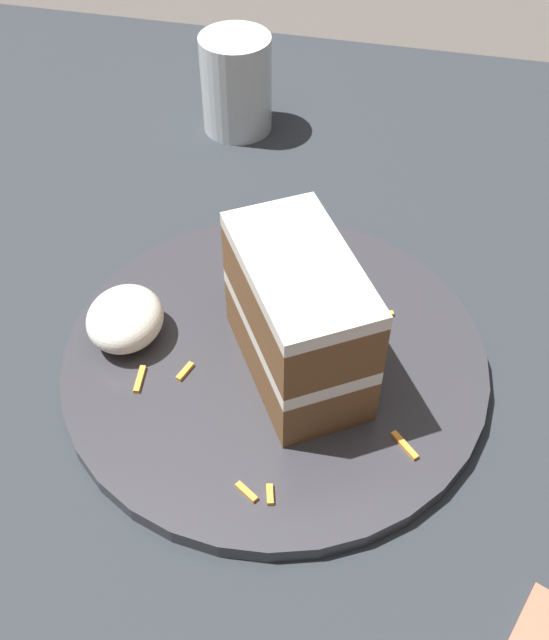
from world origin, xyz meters
TOP-DOWN VIEW (x-y plane):
  - ground_plane at (0.00, 0.00)m, footprint 6.00×6.00m
  - dining_table at (0.00, 0.00)m, footprint 1.00×1.16m
  - plate at (-0.00, -0.06)m, footprint 0.30×0.30m
  - cake_slice at (-0.01, -0.07)m, footprint 0.14×0.12m
  - cream_dollop at (-0.01, 0.05)m, footprint 0.06×0.05m
  - orange_garnish at (0.11, -0.05)m, footprint 0.07×0.07m
  - carrot_shreds_scatter at (-0.04, -0.07)m, footprint 0.18×0.20m
  - drinking_glass at (0.30, 0.05)m, footprint 0.07×0.07m

SIDE VIEW (x-z plane):
  - ground_plane at x=0.00m, z-range 0.00..0.00m
  - dining_table at x=0.00m, z-range 0.00..0.04m
  - plate at x=0.00m, z-range 0.04..0.05m
  - carrot_shreds_scatter at x=-0.04m, z-range 0.05..0.06m
  - orange_garnish at x=0.11m, z-range 0.05..0.06m
  - cream_dollop at x=-0.01m, z-range 0.05..0.09m
  - drinking_glass at x=0.30m, z-range 0.03..0.13m
  - cake_slice at x=-0.01m, z-range 0.05..0.15m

